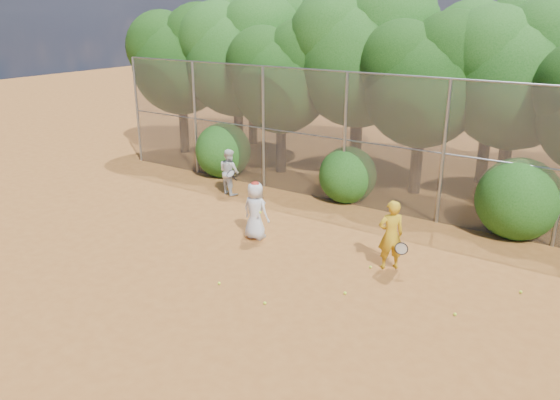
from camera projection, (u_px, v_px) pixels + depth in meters
The scene contains 23 objects.
ground at pixel (254, 288), 11.80m from camera, with size 80.00×80.00×0.00m, color brown.
fence_back at pixel (372, 142), 15.89m from camera, with size 20.05×0.09×4.03m.
tree_0 at pixel (181, 56), 21.76m from camera, with size 4.38×3.81×6.00m.
tree_1 at pixel (239, 52), 20.76m from camera, with size 4.64×4.03×6.35m.
tree_2 at pixel (283, 73), 19.09m from camera, with size 3.99×3.47×5.47m.
tree_3 at pixel (362, 50), 18.30m from camera, with size 4.89×4.26×6.70m.
tree_4 at pixel (426, 76), 16.73m from camera, with size 4.19×3.64×5.73m.
tree_5 at pixel (519, 69), 15.95m from camera, with size 4.51×3.92×6.17m.
tree_9 at pixel (253, 43), 23.03m from camera, with size 4.83×4.20×6.62m.
tree_10 at pixel (364, 39), 20.47m from camera, with size 5.15×4.48×7.06m.
tree_11 at pixel (498, 59), 17.69m from camera, with size 4.64×4.03×6.35m.
bush_0 at pixel (223, 148), 19.56m from camera, with size 2.00×2.00×2.00m, color #194A12.
bush_1 at pixel (348, 173), 16.97m from camera, with size 1.80×1.80×1.80m, color #194A12.
bush_2 at pixel (519, 195), 14.28m from camera, with size 2.20×2.20×2.20m, color #194A12.
player_yellow at pixel (391, 235), 12.46m from camera, with size 0.86×0.70×1.66m.
player_teen at pixel (255, 210), 14.13m from camera, with size 0.75×0.49×1.56m.
player_white at pixel (229, 172), 17.60m from camera, with size 0.89×0.81×1.49m.
ball_0 at pixel (345, 293), 11.53m from camera, with size 0.07×0.07×0.07m, color #C5F02B.
ball_1 at pixel (370, 267), 12.69m from camera, with size 0.07×0.07×0.07m, color #C5F02B.
ball_2 at pixel (265, 303), 11.13m from camera, with size 0.07×0.07×0.07m, color #C5F02B.
ball_3 at pixel (455, 314), 10.72m from camera, with size 0.07×0.07×0.07m, color #C5F02B.
ball_4 at pixel (219, 283), 11.94m from camera, with size 0.07×0.07×0.07m, color #C5F02B.
ball_5 at pixel (521, 292), 11.57m from camera, with size 0.07×0.07×0.07m, color #C5F02B.
Camera 1 is at (6.30, -8.42, 5.71)m, focal length 35.00 mm.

